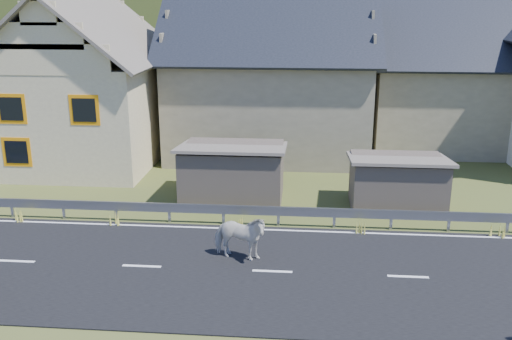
{
  "coord_description": "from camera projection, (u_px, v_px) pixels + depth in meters",
  "views": [
    {
      "loc": [
        0.85,
        -15.47,
        7.85
      ],
      "look_at": [
        -0.74,
        2.88,
        2.34
      ],
      "focal_mm": 40.0,
      "sensor_mm": 36.0,
      "label": 1
    }
  ],
  "objects": [
    {
      "name": "shed_left",
      "position": [
        233.0,
        173.0,
        23.14
      ],
      "size": [
        4.3,
        3.3,
        2.4
      ],
      "primitive_type": "cube",
      "color": "brown",
      "rests_on": "ground"
    },
    {
      "name": "ground",
      "position": [
        272.0,
        273.0,
        17.09
      ],
      "size": [
        160.0,
        160.0,
        0.0
      ],
      "primitive_type": "plane",
      "color": "#314018",
      "rests_on": "ground"
    },
    {
      "name": "guardrail",
      "position": [
        278.0,
        212.0,
        20.44
      ],
      "size": [
        28.1,
        0.09,
        0.75
      ],
      "color": "#93969B",
      "rests_on": "ground"
    },
    {
      "name": "horse",
      "position": [
        239.0,
        237.0,
        17.68
      ],
      "size": [
        1.16,
        1.91,
        1.5
      ],
      "primitive_type": "imported",
      "rotation": [
        0.0,
        0.0,
        1.36
      ],
      "color": "beige",
      "rests_on": "road"
    },
    {
      "name": "shed_right",
      "position": [
        397.0,
        183.0,
        22.16
      ],
      "size": [
        3.8,
        2.9,
        2.2
      ],
      "primitive_type": "cube",
      "color": "brown",
      "rests_on": "ground"
    },
    {
      "name": "conifer_patch",
      "position": [
        52.0,
        9.0,
        124.91
      ],
      "size": [
        76.0,
        50.0,
        28.0
      ],
      "primitive_type": "ellipsoid",
      "color": "black",
      "rests_on": "ground"
    },
    {
      "name": "lane_markings",
      "position": [
        272.0,
        271.0,
        17.08
      ],
      "size": [
        60.0,
        6.6,
        0.01
      ],
      "primitive_type": "cube",
      "color": "silver",
      "rests_on": "road"
    },
    {
      "name": "house_stone_b",
      "position": [
        454.0,
        68.0,
        31.35
      ],
      "size": [
        9.8,
        8.8,
        8.1
      ],
      "color": "gray",
      "rests_on": "ground"
    },
    {
      "name": "house_stone_a",
      "position": [
        271.0,
        63.0,
        30.16
      ],
      "size": [
        10.8,
        9.8,
        8.9
      ],
      "color": "gray",
      "rests_on": "ground"
    },
    {
      "name": "road",
      "position": [
        272.0,
        272.0,
        17.08
      ],
      "size": [
        60.0,
        7.0,
        0.04
      ],
      "primitive_type": "cube",
      "color": "black",
      "rests_on": "ground"
    },
    {
      "name": "house_cream",
      "position": [
        85.0,
        74.0,
        28.12
      ],
      "size": [
        7.8,
        9.8,
        8.3
      ],
      "color": "beige",
      "rests_on": "ground"
    },
    {
      "name": "mountain",
      "position": [
        318.0,
        85.0,
        194.21
      ],
      "size": [
        440.0,
        280.0,
        260.0
      ],
      "primitive_type": "ellipsoid",
      "color": "#233414",
      "rests_on": "ground"
    }
  ]
}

